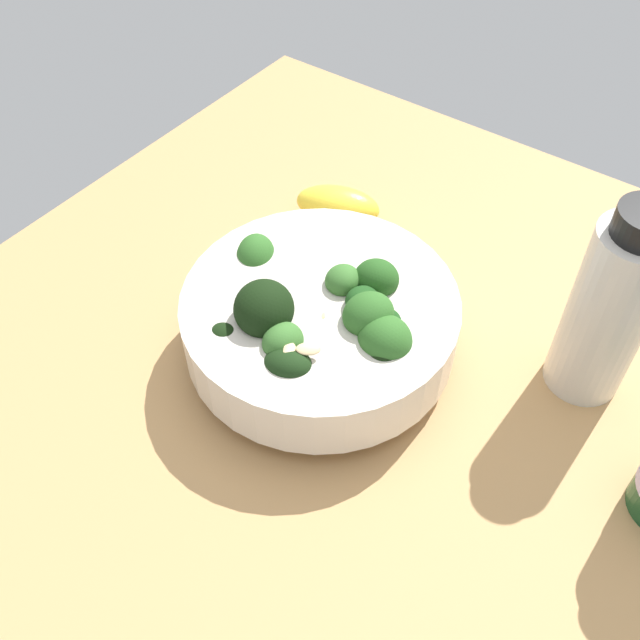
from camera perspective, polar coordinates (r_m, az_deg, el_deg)
The scene contains 4 objects.
ground_plane at distance 63.02cm, azimuth 2.82°, elevation -2.78°, with size 68.63×68.63×4.19cm, color tan.
bowl_of_broccoli at distance 57.11cm, azimuth 0.02°, elevation 0.01°, with size 21.76×21.76×10.51cm.
lemon_wedge at distance 71.11cm, azimuth 1.41°, elevation 9.02°, with size 8.22×4.01×3.74cm, color yellow.
bottle_tall at distance 56.59cm, azimuth 21.87°, elevation 0.83°, with size 5.91×5.91×17.30cm.
Camera 1 is at (33.82, 20.68, 46.90)cm, focal length 40.65 mm.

